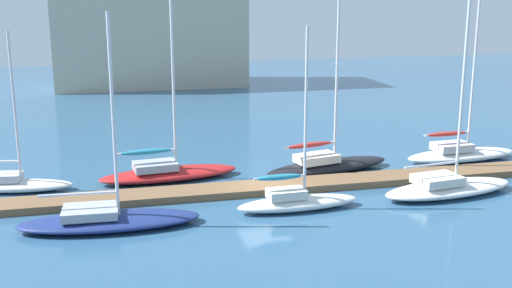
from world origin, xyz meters
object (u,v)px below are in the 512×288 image
sailboat_3 (296,199)px  sailboat_6 (460,152)px  sailboat_0 (14,183)px  sailboat_2 (167,171)px  sailboat_4 (327,163)px  harbor_building_distant (149,11)px  sailboat_1 (107,218)px  sailboat_5 (448,186)px

sailboat_3 → sailboat_6: (12.18, 5.97, 0.02)m
sailboat_0 → sailboat_3: 14.48m
sailboat_2 → sailboat_4: sailboat_4 is taller
sailboat_3 → sailboat_6: size_ratio=0.78×
sailboat_2 → sailboat_6: 17.54m
sailboat_2 → harbor_building_distant: bearing=80.8°
sailboat_1 → sailboat_5: 16.62m
sailboat_3 → sailboat_4: sailboat_4 is taller
sailboat_0 → harbor_building_distant: (9.86, 35.71, 7.44)m
sailboat_2 → sailboat_1: bearing=-122.6°
sailboat_6 → sailboat_4: bearing=179.9°
sailboat_3 → harbor_building_distant: (-3.27, 41.82, 7.37)m
sailboat_0 → sailboat_4: (16.62, -0.64, 0.13)m
sailboat_0 → sailboat_2: 7.78m
sailboat_1 → harbor_building_distant: 43.02m
sailboat_1 → sailboat_3: 8.61m
sailboat_2 → harbor_building_distant: size_ratio=0.52×
sailboat_3 → sailboat_4: size_ratio=0.68×
sailboat_0 → sailboat_2: bearing=10.6°
sailboat_0 → sailboat_6: bearing=9.3°
sailboat_2 → sailboat_5: (13.36, -5.97, -0.02)m
sailboat_4 → sailboat_6: (8.68, 0.49, -0.03)m
sailboat_0 → harbor_building_distant: 37.78m
sailboat_2 → sailboat_0: bearing=175.1°
sailboat_2 → sailboat_6: size_ratio=0.94×
sailboat_0 → sailboat_1: size_ratio=0.89×
sailboat_4 → sailboat_6: bearing=-9.4°
sailboat_6 → sailboat_5: bearing=-129.6°
sailboat_1 → sailboat_3: (8.60, 0.21, 0.10)m
sailboat_1 → harbor_building_distant: bearing=85.6°
harbor_building_distant → sailboat_1: bearing=-97.2°
sailboat_1 → sailboat_4: bearing=28.0°
harbor_building_distant → sailboat_3: bearing=-85.5°
sailboat_0 → sailboat_3: size_ratio=0.96×
sailboat_4 → sailboat_6: sailboat_4 is taller
sailboat_3 → sailboat_4: bearing=55.7°
sailboat_1 → sailboat_4: (12.10, 5.69, 0.15)m
sailboat_2 → sailboat_4: 8.88m
sailboat_1 → sailboat_2: bearing=66.1°
sailboat_2 → sailboat_3: sailboat_2 is taller
sailboat_6 → sailboat_1: bearing=-166.8°
sailboat_2 → sailboat_3: size_ratio=1.22×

